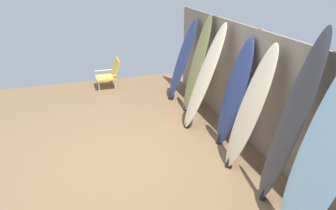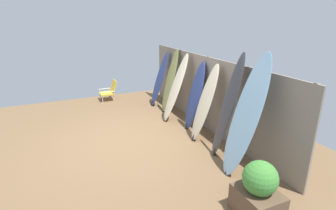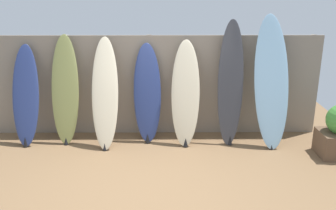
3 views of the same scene
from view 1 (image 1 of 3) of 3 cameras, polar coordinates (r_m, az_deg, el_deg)
name	(u,v)px [view 1 (image 1 of 3)]	position (r m, az deg, el deg)	size (l,w,h in m)	color
ground	(128,160)	(4.92, -7.03, -9.42)	(7.68, 7.68, 0.00)	brown
fence_back	(253,88)	(5.21, 14.66, 2.87)	(6.08, 0.11, 1.80)	gray
surfboard_navy_0	(182,61)	(6.85, 2.43, 7.72)	(0.47, 0.64, 1.68)	navy
surfboard_olive_1	(197,65)	(6.26, 5.03, 6.96)	(0.47, 0.54, 1.84)	olive
surfboard_cream_2	(204,77)	(5.59, 6.36, 4.80)	(0.46, 0.76, 1.81)	beige
surfboard_navy_3	(234,93)	(5.10, 11.48, 1.98)	(0.50, 0.54, 1.69)	navy
surfboard_cream_4	(250,109)	(4.52, 14.11, -0.63)	(0.52, 0.66, 1.76)	beige
surfboard_charcoal_5	(291,121)	(3.92, 20.64, -2.68)	(0.50, 0.62, 2.09)	#38383D
surfboard_skyblue_6	(328,148)	(3.39, 26.08, -6.68)	(0.61, 0.77, 2.18)	#8CB7D6
beach_chair	(110,73)	(7.79, -10.07, 5.45)	(0.50, 0.55, 0.66)	silver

